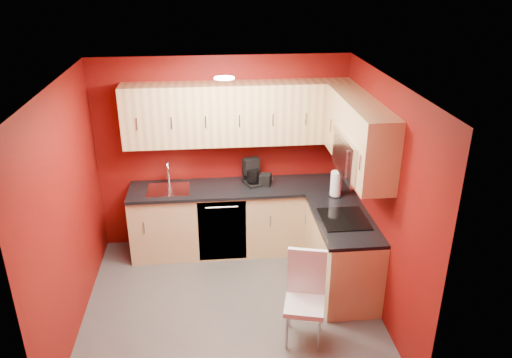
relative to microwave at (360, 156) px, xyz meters
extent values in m
plane|color=#494644|center=(-1.39, -0.20, -1.66)|extent=(3.20, 3.20, 0.00)
plane|color=white|center=(-1.39, -0.20, 0.84)|extent=(3.20, 3.20, 0.00)
plane|color=maroon|center=(-1.39, 1.30, -0.41)|extent=(3.20, 0.00, 3.20)
plane|color=maroon|center=(-1.39, -1.70, -0.41)|extent=(3.20, 0.00, 3.20)
plane|color=maroon|center=(-2.99, -0.20, -0.41)|extent=(0.00, 3.00, 3.00)
plane|color=maroon|center=(0.21, -0.20, -0.41)|extent=(0.00, 3.00, 3.00)
cube|color=#D2B778|center=(-1.19, 1.00, -1.22)|extent=(2.80, 0.60, 0.87)
cube|color=#D2B778|center=(-0.09, 0.05, -1.22)|extent=(0.60, 1.30, 0.87)
cube|color=black|center=(-1.19, 0.99, -0.77)|extent=(2.80, 0.63, 0.04)
cube|color=black|center=(-0.11, 0.04, -0.77)|extent=(0.63, 1.27, 0.04)
cube|color=#DDBD7D|center=(-1.19, 1.13, 0.17)|extent=(2.80, 0.35, 0.75)
cube|color=#DDBD7D|center=(0.03, 0.67, 0.17)|extent=(0.35, 0.57, 0.75)
cube|color=#DDBD7D|center=(0.03, -0.49, 0.17)|extent=(0.35, 0.22, 0.75)
cube|color=#DDBD7D|center=(0.03, 0.00, 0.38)|extent=(0.35, 0.76, 0.33)
cube|color=silver|center=(0.01, 0.00, 0.00)|extent=(0.40, 0.76, 0.42)
cube|color=black|center=(-0.18, 0.00, 0.00)|extent=(0.02, 0.62, 0.33)
cylinder|color=silver|center=(-0.20, -0.23, 0.00)|extent=(0.02, 0.02, 0.29)
cube|color=black|center=(-0.11, 0.00, -0.74)|extent=(0.50, 0.55, 0.01)
cube|color=silver|center=(-2.09, 0.98, -0.75)|extent=(0.52, 0.42, 0.02)
cylinder|color=silver|center=(-2.09, 1.18, -0.62)|extent=(0.02, 0.02, 0.26)
torus|color=silver|center=(-2.09, 1.11, -0.49)|extent=(0.02, 0.16, 0.16)
cylinder|color=silver|center=(-2.09, 1.04, -0.55)|extent=(0.02, 0.02, 0.12)
cube|color=black|center=(-1.44, 0.71, -1.22)|extent=(0.60, 0.02, 0.82)
cylinder|color=white|center=(-1.39, 0.10, 0.82)|extent=(0.20, 0.20, 0.01)
camera|label=1|loc=(-1.57, -4.74, 1.88)|focal=35.00mm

